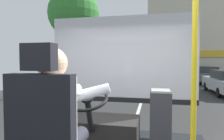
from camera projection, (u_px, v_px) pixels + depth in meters
ground at (143, 96)px, 10.43m from camera, size 18.00×44.00×0.06m
bus_driver at (55, 115)px, 1.49m from camera, size 0.78×0.54×0.85m
steering_console at (98, 131)px, 2.64m from camera, size 1.10×0.95×0.84m
handrail_pole at (194, 85)px, 1.58m from camera, size 0.04×0.04×1.95m
fare_box at (160, 130)px, 2.09m from camera, size 0.22×0.25×0.87m
windshield_panel at (121, 69)px, 3.34m from camera, size 2.50×0.08×1.48m
street_tree at (74, 14)px, 10.70m from camera, size 2.81×2.81×5.91m
shop_building at (197, 42)px, 19.37m from camera, size 9.63×4.36×7.70m
parked_car_charcoal at (205, 75)px, 16.50m from camera, size 1.83×3.81×1.43m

